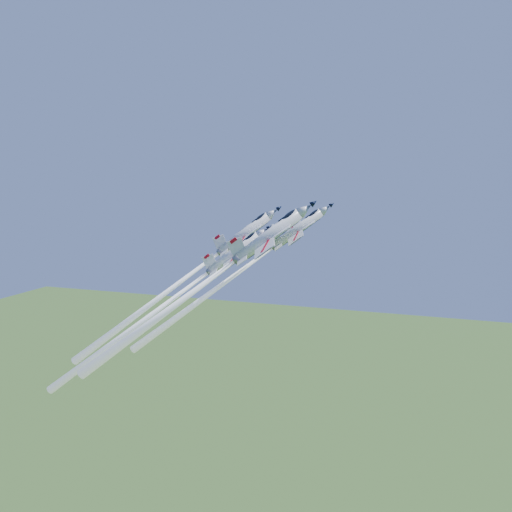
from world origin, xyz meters
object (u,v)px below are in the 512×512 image
(jet_left, at_px, (177,284))
(jet_slot, at_px, (159,309))
(jet_lead, at_px, (233,277))
(jet_right, at_px, (197,289))

(jet_left, distance_m, jet_slot, 6.89)
(jet_lead, distance_m, jet_slot, 15.94)
(jet_slot, bearing_deg, jet_right, 54.52)
(jet_lead, xyz_separation_m, jet_left, (-12.78, 1.27, -2.59))
(jet_right, relative_size, jet_slot, 0.99)
(jet_lead, height_order, jet_right, jet_right)
(jet_left, height_order, jet_slot, jet_left)
(jet_lead, height_order, jet_slot, jet_lead)
(jet_lead, bearing_deg, jet_slot, -91.71)
(jet_left, bearing_deg, jet_right, 26.57)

